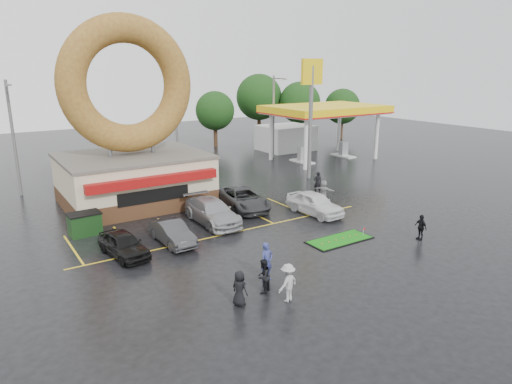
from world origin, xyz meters
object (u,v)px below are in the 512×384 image
streetlight_left (13,136)px  car_dgrey (172,233)px  gas_station (307,123)px  putting_green (340,240)px  car_silver (212,212)px  car_black (123,244)px  car_white (315,203)px  person_blue (267,261)px  donut_shop (132,144)px  car_grey (243,199)px  shell_sign (311,97)px  dumpster (85,224)px  streetlight_right (274,115)px  person_cameraman (421,227)px  streetlight_mid (177,123)px

streetlight_left → car_dgrey: streetlight_left is taller
gas_station → putting_green: bearing=-124.9°
car_dgrey → car_silver: (3.63, 1.91, 0.11)m
car_black → putting_green: bearing=-30.2°
gas_station → car_silver: gas_station is taller
car_white → person_blue: person_blue is taller
car_white → donut_shop: bearing=131.7°
streetlight_left → car_grey: (12.99, -12.65, -4.03)m
car_dgrey → person_blue: (1.94, -6.88, 0.29)m
shell_sign → dumpster: shell_sign is taller
streetlight_left → car_dgrey: 17.72m
donut_shop → streetlight_left: 9.87m
car_grey → shell_sign: bearing=32.9°
donut_shop → dumpster: donut_shop is taller
donut_shop → putting_green: bearing=-61.9°
gas_station → streetlight_right: streetlight_right is taller
car_black → streetlight_left: bearing=92.9°
car_grey → car_white: size_ratio=1.19×
car_black → car_dgrey: bearing=-2.3°
donut_shop → gas_station: size_ratio=0.99×
shell_sign → streetlight_right: bearing=73.2°
gas_station → donut_shop: bearing=-160.9°
car_dgrey → dumpster: car_dgrey is taller
shell_sign → dumpster: (-20.83, -3.97, -6.73)m
person_blue → car_dgrey: bearing=97.1°
shell_sign → car_grey: (-10.01, -4.73, -6.62)m
gas_station → person_cameraman: bearing=-114.8°
person_cameraman → putting_green: person_cameraman is taller
shell_sign → streetlight_left: (-23.00, 7.92, -2.60)m
car_silver → donut_shop: bearing=111.2°
car_silver → streetlight_left: bearing=125.1°
streetlight_mid → streetlight_right: (12.00, 1.00, 0.00)m
streetlight_right → dumpster: size_ratio=5.00×
car_silver → person_cameraman: bearing=-45.4°
streetlight_left → car_silver: bearing=-55.7°
car_silver → car_white: (6.83, -2.20, 0.01)m
gas_station → person_cameraman: size_ratio=8.92×
car_dgrey → donut_shop: bearing=82.3°
shell_sign → person_blue: 22.21m
streetlight_right → shell_sign: bearing=-106.8°
dumpster → streetlight_right: bearing=28.0°
streetlight_right → putting_green: size_ratio=2.22×
streetlight_left → putting_green: streetlight_left is taller
streetlight_left → car_black: 17.21m
car_black → car_silver: 6.92m
donut_shop → car_white: bearing=-44.8°
streetlight_left → car_grey: 18.57m
streetlight_mid → dumpster: size_ratio=5.00×
streetlight_left → putting_green: bearing=-55.4°
dumpster → putting_green: dumpster is taller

